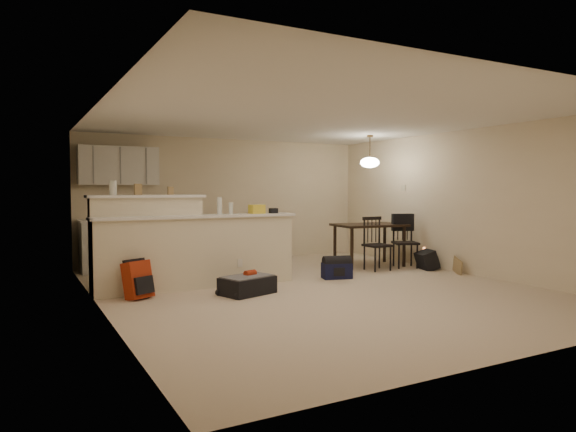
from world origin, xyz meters
TOP-DOWN VIEW (x-y plane):
  - room at (0.00, 0.00)m, footprint 7.00×7.02m
  - breakfast_bar at (-1.76, 0.98)m, footprint 3.08×0.58m
  - upper_cabinets at (-2.20, 3.32)m, footprint 1.40×0.34m
  - kitchen_counter at (-2.00, 3.19)m, footprint 1.80×0.60m
  - thermostat at (2.98, 1.55)m, footprint 0.02×0.12m
  - jar at (-2.67, 1.12)m, footprint 0.10×0.10m
  - cereal_box at (-2.33, 1.12)m, footprint 0.10×0.07m
  - small_box at (-1.85, 1.12)m, footprint 0.08×0.06m
  - bottle_a at (-1.17, 0.90)m, footprint 0.07×0.07m
  - bottle_b at (-0.99, 0.90)m, footprint 0.06×0.06m
  - bag_lump at (-0.55, 0.90)m, footprint 0.22×0.18m
  - pouch at (-0.26, 0.90)m, footprint 0.12×0.10m
  - dining_table at (2.09, 1.49)m, footprint 1.39×1.01m
  - pendant_lamp at (2.09, 1.49)m, footprint 0.36×0.36m
  - dining_chair_near at (1.89, 0.98)m, footprint 0.43×0.41m
  - dining_chair_far at (2.57, 1.00)m, footprint 0.56×0.54m
  - suitcase at (-1.04, 0.15)m, footprint 0.83×0.67m
  - red_backpack at (-2.46, 0.58)m, footprint 0.39×0.33m
  - navy_duffel at (0.77, 0.61)m, footprint 0.52×0.37m
  - black_daypack at (2.74, 0.61)m, footprint 0.36×0.44m
  - cardboard_sheet at (2.85, -0.03)m, footprint 0.16×0.33m

SIDE VIEW (x-z plane):
  - suitcase at x=-1.04m, z-range 0.00..0.24m
  - navy_duffel at x=0.77m, z-range 0.00..0.26m
  - cardboard_sheet at x=2.85m, z-range 0.00..0.27m
  - black_daypack at x=2.74m, z-range 0.00..0.34m
  - red_backpack at x=-2.46m, z-range 0.00..0.50m
  - kitchen_counter at x=-2.00m, z-range 0.00..0.90m
  - dining_chair_near at x=1.89m, z-range 0.00..0.97m
  - dining_chair_far at x=2.57m, z-range 0.00..0.98m
  - breakfast_bar at x=-1.76m, z-range -0.09..1.30m
  - dining_table at x=2.09m, z-range 0.31..1.11m
  - pouch at x=-0.26m, z-range 1.09..1.17m
  - bag_lump at x=-0.55m, z-range 1.09..1.23m
  - bottle_b at x=-0.99m, z-range 1.09..1.27m
  - bottle_a at x=-1.17m, z-range 1.09..1.35m
  - room at x=0.00m, z-range 0.00..2.50m
  - small_box at x=-1.85m, z-range 1.39..1.51m
  - cereal_box at x=-2.33m, z-range 1.39..1.55m
  - jar at x=-2.67m, z-range 1.39..1.59m
  - thermostat at x=2.98m, z-range 1.44..1.56m
  - upper_cabinets at x=-2.20m, z-range 1.55..2.25m
  - pendant_lamp at x=2.09m, z-range 1.68..2.30m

